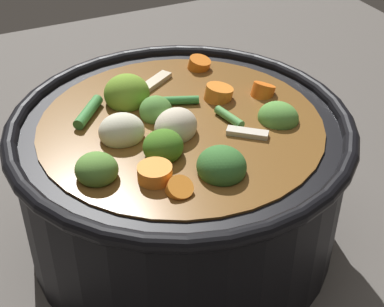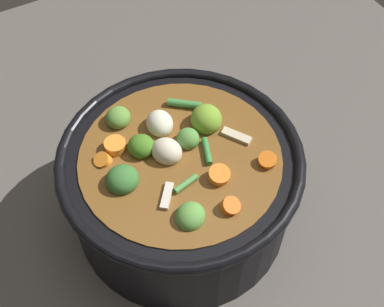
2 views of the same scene
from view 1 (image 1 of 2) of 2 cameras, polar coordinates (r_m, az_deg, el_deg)
ground_plane at (r=0.56m, az=-0.98°, el=-8.02°), size 1.10×1.10×0.00m
cooking_pot at (r=0.51m, az=-1.07°, el=-2.38°), size 0.29×0.29×0.15m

